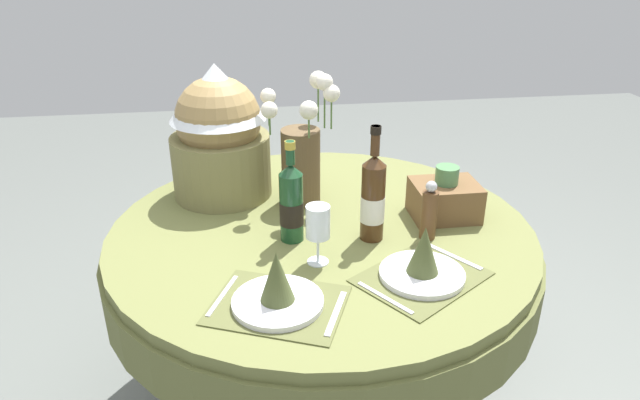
% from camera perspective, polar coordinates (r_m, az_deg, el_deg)
% --- Properties ---
extents(ground, '(8.00, 8.00, 0.00)m').
position_cam_1_polar(ground, '(2.33, 0.13, -18.91)').
color(ground, slate).
extents(dining_table, '(1.42, 1.42, 0.74)m').
position_cam_1_polar(dining_table, '(1.95, 0.14, -5.84)').
color(dining_table, olive).
rests_on(dining_table, ground).
extents(place_setting_left, '(0.41, 0.37, 0.16)m').
position_cam_1_polar(place_setting_left, '(1.49, -4.26, -8.97)').
color(place_setting_left, brown).
rests_on(place_setting_left, dining_table).
extents(place_setting_right, '(0.43, 0.41, 0.16)m').
position_cam_1_polar(place_setting_right, '(1.63, 10.19, -6.21)').
color(place_setting_right, brown).
rests_on(place_setting_right, dining_table).
extents(flower_vase, '(0.27, 0.23, 0.46)m').
position_cam_1_polar(flower_vase, '(1.99, -1.83, 4.64)').
color(flower_vase, brown).
rests_on(flower_vase, dining_table).
extents(wine_bottle_left, '(0.07, 0.07, 0.33)m').
position_cam_1_polar(wine_bottle_left, '(1.76, -2.87, -0.28)').
color(wine_bottle_left, '#194223').
rests_on(wine_bottle_left, dining_table).
extents(wine_bottle_centre, '(0.08, 0.08, 0.37)m').
position_cam_1_polar(wine_bottle_centre, '(1.77, 5.29, 0.23)').
color(wine_bottle_centre, '#422814').
rests_on(wine_bottle_centre, dining_table).
extents(wine_glass_left, '(0.07, 0.07, 0.18)m').
position_cam_1_polar(wine_glass_left, '(1.63, -0.21, -2.34)').
color(wine_glass_left, silver).
rests_on(wine_glass_left, dining_table).
extents(pepper_mill, '(0.05, 0.05, 0.19)m').
position_cam_1_polar(pepper_mill, '(1.82, 10.80, -1.21)').
color(pepper_mill, brown).
rests_on(pepper_mill, dining_table).
extents(gift_tub_back_left, '(0.35, 0.35, 0.48)m').
position_cam_1_polar(gift_tub_back_left, '(2.07, -10.02, 6.99)').
color(gift_tub_back_left, olive).
rests_on(gift_tub_back_left, dining_table).
extents(woven_basket_side_right, '(0.22, 0.17, 0.18)m').
position_cam_1_polar(woven_basket_side_right, '(1.97, 12.29, 0.17)').
color(woven_basket_side_right, brown).
rests_on(woven_basket_side_right, dining_table).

